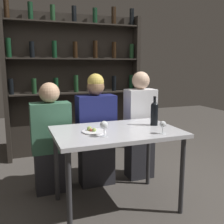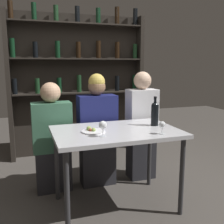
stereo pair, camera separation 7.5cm
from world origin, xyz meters
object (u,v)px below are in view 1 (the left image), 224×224
object	(u,v)px
wine_glass_1	(104,126)
food_plate_0	(93,131)
wine_bottle	(154,112)
seated_person_center	(96,133)
wine_glass_0	(163,125)
seated_person_left	(51,141)
seated_person_right	(140,128)

from	to	relation	value
wine_glass_1	food_plate_0	bearing A→B (deg)	104.58
wine_bottle	seated_person_center	size ratio (longest dim) A/B	0.23
wine_glass_0	wine_glass_1	world-z (taller)	wine_glass_1
seated_person_left	wine_bottle	bearing A→B (deg)	-27.55
wine_glass_0	seated_person_center	bearing A→B (deg)	114.14
seated_person_center	seated_person_right	bearing A→B (deg)	-0.00
wine_bottle	wine_glass_0	bearing A→B (deg)	-106.20
seated_person_left	wine_glass_1	bearing A→B (deg)	-64.19
seated_person_left	seated_person_center	size ratio (longest dim) A/B	0.93
wine_bottle	seated_person_right	world-z (taller)	seated_person_right
seated_person_left	seated_person_right	size ratio (longest dim) A/B	0.92
seated_person_center	seated_person_left	bearing A→B (deg)	-180.00
seated_person_right	seated_person_left	bearing A→B (deg)	180.00
food_plate_0	seated_person_left	bearing A→B (deg)	118.98
wine_bottle	food_plate_0	xyz separation A→B (m)	(-0.65, -0.05, -0.12)
wine_glass_0	seated_person_left	xyz separation A→B (m)	(-0.86, 0.81, -0.29)
seated_person_left	seated_person_right	bearing A→B (deg)	-0.00
seated_person_center	seated_person_right	size ratio (longest dim) A/B	0.99
wine_glass_0	food_plate_0	xyz separation A→B (m)	(-0.56, 0.26, -0.07)
food_plate_0	seated_person_right	xyz separation A→B (m)	(0.74, 0.55, -0.16)
seated_person_left	seated_person_center	xyz separation A→B (m)	(0.50, 0.00, 0.05)
wine_bottle	seated_person_right	xyz separation A→B (m)	(0.09, 0.50, -0.28)
wine_glass_1	food_plate_0	size ratio (longest dim) A/B	0.63
wine_glass_0	seated_person_left	size ratio (longest dim) A/B	0.10
wine_glass_0	seated_person_center	world-z (taller)	seated_person_center
seated_person_left	seated_person_center	bearing A→B (deg)	0.00
wine_glass_0	seated_person_right	xyz separation A→B (m)	(0.18, 0.81, -0.23)
wine_glass_1	wine_bottle	bearing A→B (deg)	20.52
seated_person_right	wine_bottle	bearing A→B (deg)	-100.61
wine_bottle	wine_glass_1	world-z (taller)	wine_bottle
wine_glass_1	food_plate_0	distance (m)	0.20
wine_glass_0	food_plate_0	world-z (taller)	wine_glass_0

